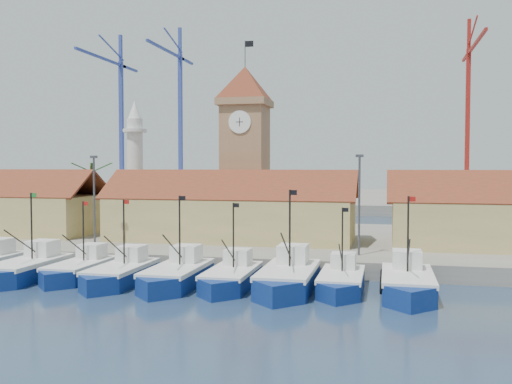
# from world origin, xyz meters

# --- Properties ---
(ground) EXTENTS (400.00, 400.00, 0.00)m
(ground) POSITION_xyz_m (0.00, 0.00, 0.00)
(ground) COLOR #1B2D48
(ground) RESTS_ON ground
(quay) EXTENTS (140.00, 32.00, 1.50)m
(quay) POSITION_xyz_m (0.00, 24.00, 0.75)
(quay) COLOR gray
(quay) RESTS_ON ground
(terminal) EXTENTS (240.00, 80.00, 2.00)m
(terminal) POSITION_xyz_m (0.00, 110.00, 1.00)
(terminal) COLOR gray
(terminal) RESTS_ON ground
(boat_3) EXTENTS (3.69, 10.12, 7.66)m
(boat_3) POSITION_xyz_m (-12.91, 2.07, 0.79)
(boat_3) COLOR navy
(boat_3) RESTS_ON ground
(boat_4) EXTENTS (3.32, 9.09, 6.88)m
(boat_4) POSITION_xyz_m (-8.70, 3.26, 0.71)
(boat_4) COLOR navy
(boat_4) RESTS_ON ground
(boat_5) EXTENTS (3.45, 9.46, 7.16)m
(boat_5) POSITION_xyz_m (-4.47, 2.19, 0.74)
(boat_5) COLOR navy
(boat_5) RESTS_ON ground
(boat_6) EXTENTS (3.64, 9.97, 7.54)m
(boat_6) POSITION_xyz_m (0.28, 2.32, 0.78)
(boat_6) COLOR navy
(boat_6) RESTS_ON ground
(boat_7) EXTENTS (3.36, 9.21, 6.97)m
(boat_7) POSITION_xyz_m (4.62, 2.79, 0.72)
(boat_7) COLOR navy
(boat_7) RESTS_ON ground
(boat_8) EXTENTS (3.91, 10.72, 8.11)m
(boat_8) POSITION_xyz_m (9.10, 2.77, 0.84)
(boat_8) COLOR navy
(boat_8) RESTS_ON ground
(boat_9) EXTENTS (3.23, 8.84, 6.69)m
(boat_9) POSITION_xyz_m (13.11, 3.39, 0.69)
(boat_9) COLOR navy
(boat_9) RESTS_ON ground
(boat_10) EXTENTS (3.70, 10.14, 7.68)m
(boat_10) POSITION_xyz_m (17.96, 3.10, 0.79)
(boat_10) COLOR navy
(boat_10) RESTS_ON ground
(hall_center) EXTENTS (27.04, 10.13, 7.61)m
(hall_center) POSITION_xyz_m (0.00, 20.00, 3.99)
(hall_center) COLOR tan
(hall_center) RESTS_ON quay
(clock_tower) EXTENTS (5.80, 5.80, 22.70)m
(clock_tower) POSITION_xyz_m (0.00, 26.00, 11.96)
(clock_tower) COLOR #9E7451
(clock_tower) RESTS_ON quay
(minaret) EXTENTS (3.00, 3.00, 16.30)m
(minaret) POSITION_xyz_m (-15.00, 28.00, 9.73)
(minaret) COLOR silver
(minaret) RESTS_ON quay
(palm_tree) EXTENTS (5.60, 5.03, 8.39)m
(palm_tree) POSITION_xyz_m (-20.00, 26.00, 6.25)
(palm_tree) COLOR brown
(palm_tree) RESTS_ON quay
(lamp_posts) EXTENTS (80.70, 0.25, 9.03)m
(lamp_posts) POSITION_xyz_m (0.50, 12.00, 6.48)
(lamp_posts) COLOR #3F3F44
(lamp_posts) RESTS_ON quay
(crane_blue_far) EXTENTS (1.00, 32.89, 42.42)m
(crane_blue_far) POSITION_xyz_m (-53.24, 100.57, 25.56)
(crane_blue_far) COLOR #314198
(crane_blue_far) RESTS_ON terminal
(crane_blue_near) EXTENTS (1.00, 31.99, 44.96)m
(crane_blue_near) POSITION_xyz_m (-38.70, 106.76, 26.88)
(crane_blue_near) COLOR #314198
(crane_blue_near) RESTS_ON terminal
(crane_red_right) EXTENTS (1.00, 34.63, 42.32)m
(crane_red_right) POSITION_xyz_m (35.10, 103.31, 25.65)
(crane_red_right) COLOR maroon
(crane_red_right) RESTS_ON terminal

